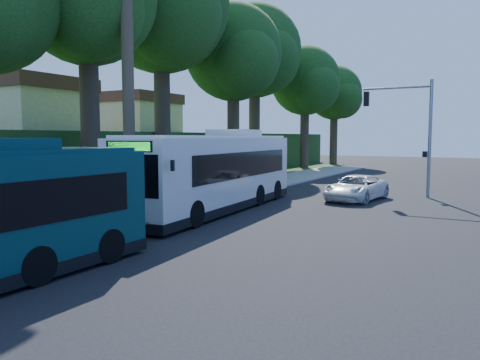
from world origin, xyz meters
The scene contains 16 objects.
ground centered at (0.00, 0.00, 0.00)m, with size 140.00×140.00×0.00m, color black.
sidewalk centered at (-7.30, 0.00, 0.06)m, with size 4.50×70.00×0.12m, color gray.
red_curb centered at (-5.00, -4.00, 0.07)m, with size 0.25×30.00×0.13m, color maroon.
grass_verge centered at (-13.00, 5.00, 0.03)m, with size 8.00×70.00×0.06m, color #234719.
bus_shelter centered at (-7.26, -2.86, 1.81)m, with size 3.20×1.51×2.55m.
stop_sign_pole centered at (-5.40, -5.00, 2.08)m, with size 0.35×0.06×3.17m.
traffic_signal_pole centered at (3.78, 10.00, 4.42)m, with size 4.10×0.30×7.00m.
hillside_backdrop centered at (-26.30, 15.10, 2.44)m, with size 24.00×60.00×8.80m.
tree_0 centered at (-12.40, -0.02, 11.20)m, with size 8.40×8.00×15.70m.
tree_1 centered at (-13.37, 7.98, 12.73)m, with size 10.50×10.00×18.26m.
tree_2 centered at (-11.89, 15.98, 10.48)m, with size 8.82×8.40×15.12m.
tree_3 centered at (-13.88, 23.98, 11.98)m, with size 10.08×9.60×17.28m.
tree_4 centered at (-11.40, 31.98, 9.73)m, with size 8.40×8.00×14.14m.
tree_5 centered at (-10.41, 39.99, 8.96)m, with size 7.35×7.00×12.86m.
white_bus centered at (-3.81, -0.15, 1.96)m, with size 3.86×13.64×4.01m.
pickup centered at (1.34, 6.79, 0.72)m, with size 2.38×5.16×1.43m, color silver.
Camera 1 is at (8.29, -19.79, 3.63)m, focal length 35.00 mm.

